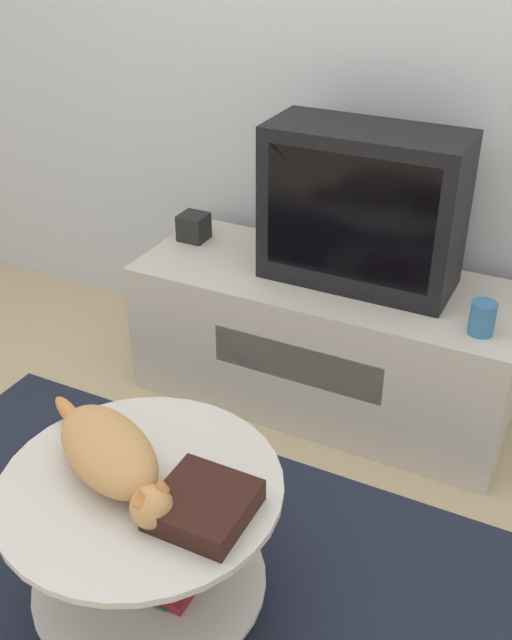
{
  "coord_description": "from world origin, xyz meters",
  "views": [
    {
      "loc": [
        0.84,
        -1.05,
        1.69
      ],
      "look_at": [
        0.03,
        0.57,
        0.61
      ],
      "focal_mm": 42.0,
      "sensor_mm": 36.0,
      "label": 1
    }
  ],
  "objects_px": {
    "tv": "(363,208)",
    "dvd_box": "(203,505)",
    "cat": "(111,454)",
    "speaker": "(194,227)"
  },
  "relations": [
    {
      "from": "tv",
      "to": "dvd_box",
      "type": "xyz_separation_m",
      "value": [
        0.06,
        -1.15,
        -0.28
      ]
    },
    {
      "from": "tv",
      "to": "dvd_box",
      "type": "distance_m",
      "value": 1.18
    },
    {
      "from": "tv",
      "to": "speaker",
      "type": "height_order",
      "value": "tv"
    },
    {
      "from": "dvd_box",
      "to": "cat",
      "type": "height_order",
      "value": "cat"
    },
    {
      "from": "dvd_box",
      "to": "cat",
      "type": "relative_size",
      "value": 0.41
    },
    {
      "from": "speaker",
      "to": "dvd_box",
      "type": "distance_m",
      "value": 1.39
    },
    {
      "from": "dvd_box",
      "to": "tv",
      "type": "bearing_deg",
      "value": 92.86
    },
    {
      "from": "tv",
      "to": "speaker",
      "type": "relative_size",
      "value": 6.37
    },
    {
      "from": "tv",
      "to": "cat",
      "type": "height_order",
      "value": "tv"
    },
    {
      "from": "speaker",
      "to": "dvd_box",
      "type": "bearing_deg",
      "value": -58.54
    }
  ]
}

